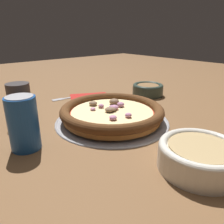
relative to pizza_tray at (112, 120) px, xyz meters
The scene contains 9 objects.
ground_plane 0.00m from the pizza_tray, ahead, with size 3.00×3.00×0.00m, color brown.
pizza_tray is the anchor object (origin of this frame).
pizza 0.03m from the pizza_tray, 56.76° to the left, with size 0.30×0.30×0.04m.
bowl_near 0.29m from the pizza_tray, 96.02° to the right, with size 0.16×0.16×0.05m.
bowl_far 0.32m from the pizza_tray, 20.81° to the left, with size 0.13×0.13×0.05m.
drinking_cup 0.27m from the pizza_tray, 140.81° to the left, with size 0.06×0.06×0.12m.
napkin 0.27m from the pizza_tray, 68.58° to the left, with size 0.18×0.15×0.01m.
fork 0.30m from the pizza_tray, 82.09° to the left, with size 0.19×0.04×0.00m.
beverage_can 0.26m from the pizza_tray, behind, with size 0.07×0.07×0.12m.
Camera 1 is at (-0.40, -0.45, 0.25)m, focal length 35.00 mm.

